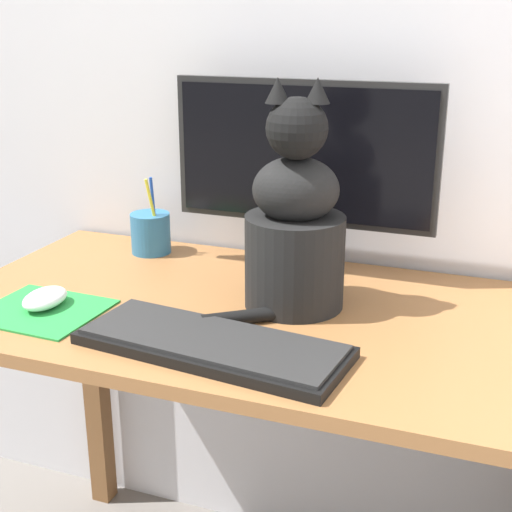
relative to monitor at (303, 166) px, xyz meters
name	(u,v)px	position (x,y,z in m)	size (l,w,h in m)	color
wall_back	(321,26)	(-0.01, 0.13, 0.26)	(7.00, 0.04, 2.50)	silver
desk	(263,367)	(-0.01, -0.22, -0.35)	(1.21, 0.63, 0.76)	brown
monitor	(303,166)	(0.00, 0.00, 0.00)	(0.54, 0.17, 0.40)	black
keyboard	(212,344)	(-0.03, -0.40, -0.21)	(0.46, 0.22, 0.02)	black
mousepad_left	(42,311)	(-0.38, -0.37, -0.22)	(0.22, 0.20, 0.00)	#238438
computer_mouse_left	(45,298)	(-0.38, -0.35, -0.21)	(0.07, 0.10, 0.03)	white
cat	(295,226)	(0.04, -0.18, -0.07)	(0.24, 0.28, 0.42)	black
pen_cup	(151,233)	(-0.36, 0.01, -0.18)	(0.09, 0.09, 0.18)	#286089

